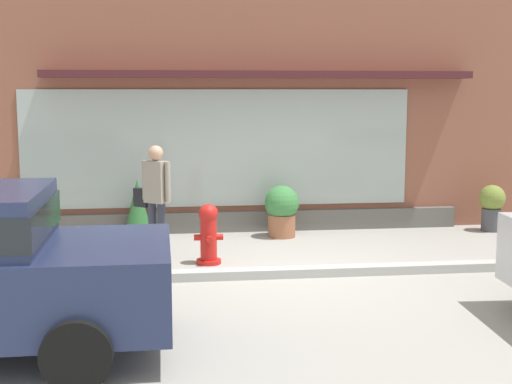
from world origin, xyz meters
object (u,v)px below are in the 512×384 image
at_px(pedestrian_with_handbag, 155,192).
at_px(potted_plant_window_center, 282,209).
at_px(potted_plant_corner_tall, 138,209).
at_px(fire_hydrant, 209,233).
at_px(potted_plant_window_left, 492,205).
at_px(potted_plant_doorstep, 22,226).

relative_size(pedestrian_with_handbag, potted_plant_window_center, 1.90).
relative_size(pedestrian_with_handbag, potted_plant_corner_tall, 1.68).
height_order(fire_hydrant, potted_plant_window_left, fire_hydrant).
relative_size(potted_plant_doorstep, potted_plant_window_center, 0.61).
distance_m(fire_hydrant, potted_plant_doorstep, 3.48).
distance_m(fire_hydrant, potted_plant_corner_tall, 2.27).
height_order(fire_hydrant, potted_plant_doorstep, fire_hydrant).
xyz_separation_m(potted_plant_window_left, potted_plant_doorstep, (-8.05, 0.07, -0.19)).
bearing_deg(potted_plant_corner_tall, pedestrian_with_handbag, -77.78).
distance_m(fire_hydrant, potted_plant_window_left, 5.41).
bearing_deg(potted_plant_window_center, potted_plant_corner_tall, 173.75).
distance_m(potted_plant_doorstep, potted_plant_corner_tall, 1.89).
height_order(potted_plant_window_left, potted_plant_doorstep, potted_plant_window_left).
bearing_deg(potted_plant_window_left, potted_plant_window_center, -179.39).
distance_m(pedestrian_with_handbag, potted_plant_window_center, 2.48).
relative_size(fire_hydrant, potted_plant_window_center, 0.99).
bearing_deg(potted_plant_doorstep, pedestrian_with_handbag, -31.25).
height_order(pedestrian_with_handbag, potted_plant_window_left, pedestrian_with_handbag).
bearing_deg(pedestrian_with_handbag, potted_plant_corner_tall, -39.23).
bearing_deg(pedestrian_with_handbag, fire_hydrant, -176.26).
bearing_deg(fire_hydrant, pedestrian_with_handbag, 145.20).
height_order(fire_hydrant, potted_plant_window_center, potted_plant_window_center).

